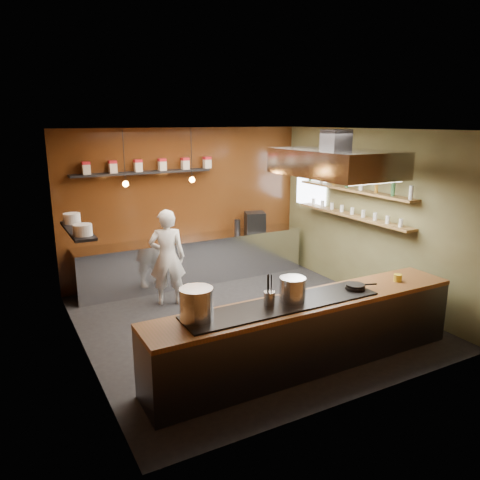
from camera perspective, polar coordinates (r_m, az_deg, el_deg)
floor at (r=7.65m, az=0.94°, el=-9.80°), size 5.00×5.00×0.00m
back_wall at (r=9.38m, az=-6.53°, el=4.27°), size 5.00×0.00×5.00m
left_wall at (r=6.36m, az=-19.05°, el=-1.29°), size 0.00×5.00×5.00m
right_wall at (r=8.64m, az=15.62°, el=2.96°), size 0.00×5.00×5.00m
ceiling at (r=6.98m, az=1.04°, el=13.30°), size 5.00×5.00×0.00m
window_pane at (r=9.82m, az=8.68°, el=7.02°), size 0.00×1.00×1.00m
prep_counter at (r=9.32m, az=-5.59°, el=-2.40°), size 4.60×0.65×0.90m
pass_counter at (r=6.23m, az=8.28°, el=-11.11°), size 4.40×0.72×0.94m
tin_shelf at (r=8.86m, az=-11.77°, el=8.05°), size 2.60×0.26×0.04m
plate_shelf at (r=7.33m, az=-19.19°, el=1.11°), size 0.30×1.40×0.04m
bottle_shelf_upper at (r=8.68m, az=13.67°, el=5.95°), size 0.26×2.80×0.04m
bottle_shelf_lower at (r=8.76m, az=13.49°, el=2.91°), size 0.26×2.80×0.04m
extractor_hood at (r=7.41m, az=11.49°, el=9.25°), size 1.20×2.00×0.72m
pendant_left at (r=8.10m, az=-13.79°, el=7.02°), size 0.10×0.10×0.95m
pendant_right at (r=8.48m, az=-5.88°, el=7.67°), size 0.10×0.10×0.95m
storage_tins at (r=8.89m, az=-10.88°, el=8.96°), size 2.43×0.13×0.22m
plate_stacks at (r=7.31m, az=-19.26°, el=1.88°), size 0.26×1.16×0.16m
bottles at (r=8.66m, az=13.72°, el=6.87°), size 0.06×2.66×0.24m
wine_glasses at (r=8.74m, az=13.52°, el=3.46°), size 0.07×2.37×0.13m
stockpot_large at (r=5.33m, az=-5.34°, el=-7.76°), size 0.48×0.48×0.37m
stockpot_small at (r=5.88m, az=6.41°, el=-6.00°), size 0.36×0.36×0.31m
utensil_crock at (r=5.74m, az=3.59°, el=-7.14°), size 0.17×0.17×0.18m
frying_pan at (r=6.48m, az=13.90°, el=-5.53°), size 0.43×0.27×0.07m
butter_jar at (r=7.00m, az=18.67°, el=-4.39°), size 0.13×0.13×0.10m
espresso_machine at (r=9.68m, az=1.84°, el=2.25°), size 0.50×0.49×0.40m
chef at (r=8.13m, az=-8.86°, el=-2.13°), size 0.71×0.58×1.69m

